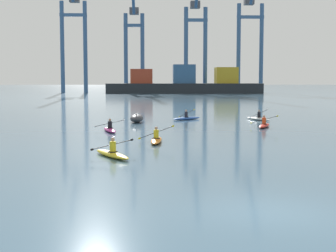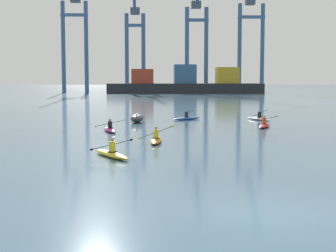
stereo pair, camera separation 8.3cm
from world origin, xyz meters
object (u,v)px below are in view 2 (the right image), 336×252
Objects in this scene: kayak_orange at (156,140)px; gantry_crane_west_mid at (135,38)px; kayak_white at (259,118)px; kayak_magenta at (110,129)px; kayak_red at (264,125)px; gantry_crane_west at (74,31)px; gantry_crane_east_mid at (197,34)px; kayak_yellow at (112,153)px; container_barge at (185,84)px; gantry_crane_east at (252,30)px; capsized_dinghy at (137,118)px; kayak_blue at (187,118)px.

gantry_crane_west_mid is at bearing 92.48° from kayak_orange.
kayak_orange is at bearing -120.46° from kayak_white.
kayak_magenta is 12.17m from kayak_red.
kayak_magenta is (-3.26, 6.35, 0.00)m from kayak_orange.
gantry_crane_west is at bearing 105.89° from kayak_red.
gantry_crane_west_mid is at bearing 9.97° from gantry_crane_west.
gantry_crane_east_mid is 11.04× the size of kayak_yellow.
gantry_crane_east is (20.28, 9.02, 15.84)m from container_barge.
gantry_crane_west is at bearing 99.41° from kayak_yellow.
gantry_crane_west_mid is 0.86× the size of gantry_crane_east.
kayak_yellow is 11.96m from kayak_magenta.
kayak_white reaches higher than capsized_dinghy.
container_barge is 23.40m from gantry_crane_west_mid.
gantry_crane_west reaches higher than kayak_red.
kayak_orange is at bearing -87.52° from gantry_crane_west_mid.
kayak_magenta is (2.09, -117.05, -16.33)m from gantry_crane_west_mid.
kayak_magenta is at bearing -105.99° from gantry_crane_east.
kayak_white is at bearing 10.14° from capsized_dinghy.
kayak_red reaches higher than capsized_dinghy.
kayak_orange reaches higher than kayak_red.
gantry_crane_west is at bearing 174.86° from gantry_crane_east_mid.
capsized_dinghy is at bearing -149.80° from kayak_blue.
kayak_blue reaches higher than kayak_white.
gantry_crane_east_mid is at bearing 82.07° from capsized_dinghy.
gantry_crane_east reaches higher than gantry_crane_west.
kayak_orange is (5.35, -123.40, -16.33)m from gantry_crane_west_mid.
kayak_orange is at bearing -103.74° from gantry_crane_east.
kayak_red is (11.80, 2.98, -0.00)m from kayak_magenta.
kayak_white is at bearing -82.06° from gantry_crane_west_mid.
gantry_crane_west_mid is at bearing 96.94° from kayak_red.
kayak_blue is at bearing 125.84° from kayak_red.
gantry_crane_east is at bearing 79.35° from kayak_red.
kayak_magenta is (-1.08, 11.91, 0.00)m from kayak_yellow.
kayak_white is at bearing 61.72° from kayak_yellow.
kayak_magenta is at bearing -88.98° from gantry_crane_west_mid.
gantry_crane_west is at bearing 101.46° from capsized_dinghy.
kayak_red is 9.43m from kayak_blue.
gantry_crane_east_mid reaches higher than kayak_magenta.
capsized_dinghy is 19.88m from kayak_yellow.
kayak_blue is at bearing 79.91° from kayak_orange.
gantry_crane_east_mid is 10.48× the size of kayak_magenta.
gantry_crane_east is at bearing 11.33° from gantry_crane_east_mid.
gantry_crane_west is 110.45m from kayak_white.
gantry_crane_east_mid reaches higher than kayak_yellow.
gantry_crane_east is 11.64× the size of kayak_red.
gantry_crane_east is at bearing 73.72° from capsized_dinghy.
kayak_magenta is (19.78, -113.94, -17.94)m from gantry_crane_west.
kayak_orange is (23.03, -120.29, -17.94)m from gantry_crane_west.
kayak_magenta is 1.02× the size of kayak_red.
gantry_crane_west is 10.96× the size of kayak_red.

